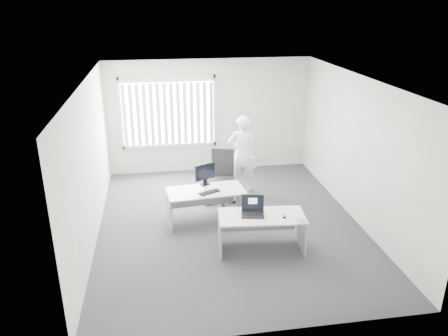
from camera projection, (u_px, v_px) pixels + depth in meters
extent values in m
plane|color=#434249|center=(229.00, 224.00, 8.54)|extent=(6.00, 6.00, 0.00)
cube|color=silver|center=(209.00, 116.00, 10.79)|extent=(5.00, 0.02, 2.80)
cube|color=silver|center=(272.00, 240.00, 5.27)|extent=(5.00, 0.02, 2.80)
cube|color=silver|center=(90.00, 164.00, 7.66)|extent=(0.02, 6.00, 2.80)
cube|color=silver|center=(358.00, 150.00, 8.39)|extent=(0.02, 6.00, 2.80)
cube|color=white|center=(230.00, 80.00, 7.52)|extent=(5.00, 6.00, 0.02)
cube|color=silver|center=(168.00, 112.00, 10.55)|extent=(2.32, 0.06, 1.76)
cube|color=silver|center=(262.00, 216.00, 7.44)|extent=(1.53, 0.83, 0.03)
cube|color=#9E9EA1|center=(220.00, 235.00, 7.52)|extent=(0.10, 0.63, 0.64)
cube|color=#9E9EA1|center=(302.00, 232.00, 7.60)|extent=(0.10, 0.63, 0.64)
cube|color=silver|center=(206.00, 191.00, 8.41)|extent=(1.54, 0.83, 0.03)
cube|color=#9E9EA1|center=(169.00, 211.00, 8.36)|extent=(0.10, 0.64, 0.65)
cube|color=#9E9EA1|center=(241.00, 202.00, 8.70)|extent=(0.10, 0.64, 0.65)
cylinder|color=black|center=(221.00, 200.00, 9.44)|extent=(0.82, 0.82, 0.09)
cylinder|color=black|center=(221.00, 192.00, 9.36)|extent=(0.08, 0.08, 0.50)
cube|color=black|center=(221.00, 181.00, 9.27)|extent=(0.63, 0.63, 0.08)
cube|color=black|center=(223.00, 162.00, 9.36)|extent=(0.48, 0.20, 0.60)
imported|color=white|center=(242.00, 154.00, 9.71)|extent=(0.71, 0.52, 1.77)
cube|color=white|center=(286.00, 218.00, 7.34)|extent=(0.38, 0.31, 0.00)
cube|color=silver|center=(302.00, 221.00, 7.22)|extent=(0.15, 0.21, 0.01)
cube|color=black|center=(209.00, 192.00, 8.29)|extent=(0.43, 0.30, 0.02)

